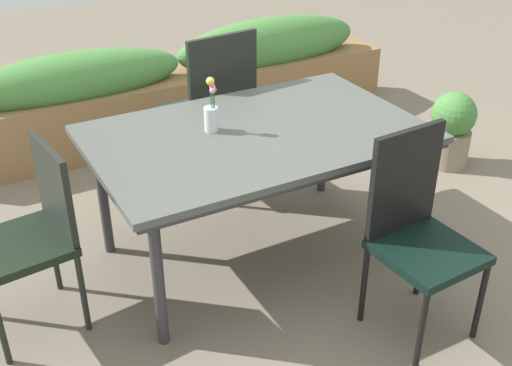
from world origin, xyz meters
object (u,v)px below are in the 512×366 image
chair_end_left (34,229)px  chair_far_side (212,104)px  potted_plant (452,128)px  planter_box (181,86)px  flower_vase (211,113)px  dining_table (256,141)px  chair_near_right (417,226)px

chair_end_left → chair_far_side: size_ratio=0.86×
chair_far_side → potted_plant: (1.53, -0.51, -0.29)m
planter_box → potted_plant: (1.38, -1.37, -0.09)m
flower_vase → potted_plant: (1.85, 0.18, -0.56)m
flower_vase → chair_far_side: bearing=65.0°
dining_table → chair_end_left: chair_end_left is taller
dining_table → potted_plant: (1.66, 0.28, -0.41)m
potted_plant → chair_far_side: bearing=161.5°
potted_plant → flower_vase: bearing=-174.6°
chair_near_right → dining_table: bearing=-69.4°
chair_near_right → chair_far_side: 1.62m
chair_far_side → flower_vase: 0.80m
planter_box → potted_plant: 1.95m
flower_vase → planter_box: size_ratio=0.08×
chair_end_left → chair_near_right: chair_near_right is taller
chair_near_right → planter_box: chair_near_right is taller
chair_far_side → planter_box: (0.15, 0.86, -0.20)m
dining_table → chair_near_right: 0.90m
planter_box → potted_plant: size_ratio=6.50×
dining_table → chair_end_left: (-1.11, 0.01, -0.17)m
dining_table → chair_far_side: (0.13, 0.79, -0.11)m
chair_far_side → potted_plant: bearing=-24.8°
dining_table → chair_end_left: size_ratio=1.86×
chair_near_right → planter_box: size_ratio=0.28×
chair_end_left → chair_far_side: (1.24, 0.78, 0.06)m
chair_end_left → chair_far_side: 1.47m
dining_table → chair_near_right: size_ratio=1.72×
chair_near_right → flower_vase: flower_vase is taller
chair_near_right → planter_box: bearing=-91.5°
dining_table → planter_box: 1.71m
flower_vase → potted_plant: flower_vase is taller
planter_box → potted_plant: bearing=-44.9°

